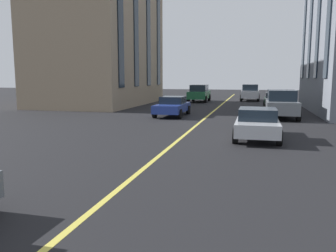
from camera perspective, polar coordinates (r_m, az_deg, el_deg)
The scene contains 8 objects.
lane_centre_line at distance 16.87m, azimuth 3.24°, elevation -1.12°, with size 80.00×0.16×0.01m.
car_white_parked_b at distance 41.13m, azimuth 13.55°, elevation 5.49°, with size 4.70×2.14×1.88m.
car_green_far at distance 31.40m, azimuth 17.40°, elevation 4.10°, with size 3.90×1.89×1.40m.
car_grey_mid at distance 24.02m, azimuth 18.37°, elevation 3.56°, with size 4.70×2.14×1.88m.
car_green_near at distance 38.30m, azimuth 5.22°, elevation 5.50°, with size 4.70×2.14×1.88m.
car_silver_parked_a at distance 15.66m, azimuth 14.66°, elevation 0.49°, with size 4.40×1.95×1.37m.
car_blue_trailing at distance 24.09m, azimuth 0.75°, elevation 3.36°, with size 4.40×1.95×1.37m.
building_left_near at distance 35.55m, azimuth -11.11°, elevation 14.39°, with size 14.97×8.71×13.34m.
Camera 1 is at (3.65, -3.15, 2.72)m, focal length 36.53 mm.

